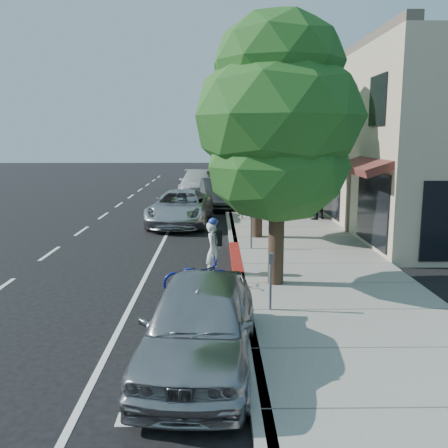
{
  "coord_description": "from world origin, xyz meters",
  "views": [
    {
      "loc": [
        -0.61,
        -14.34,
        3.87
      ],
      "look_at": [
        -0.39,
        -0.06,
        1.35
      ],
      "focal_mm": 40.0,
      "sensor_mm": 36.0,
      "label": 1
    }
  ],
  "objects_px": {
    "silver_suv": "(181,208)",
    "street_tree_3": "(242,118)",
    "cyclist": "(213,250)",
    "street_tree_2": "(248,118)",
    "white_pickup": "(197,183)",
    "street_tree_5": "(234,128)",
    "dark_sedan": "(219,193)",
    "street_tree_1": "(258,111)",
    "bicycle": "(197,276)",
    "near_car_a": "(200,323)",
    "dark_suv_far": "(218,177)",
    "pedestrian": "(316,199)",
    "street_tree_0": "(278,121)",
    "street_tree_4": "(237,126)"
  },
  "relations": [
    {
      "from": "street_tree_4",
      "to": "pedestrian",
      "type": "bearing_deg",
      "value": -78.05
    },
    {
      "from": "street_tree_0",
      "to": "street_tree_2",
      "type": "bearing_deg",
      "value": 90.0
    },
    {
      "from": "street_tree_1",
      "to": "street_tree_5",
      "type": "distance_m",
      "value": 24.0
    },
    {
      "from": "street_tree_2",
      "to": "dark_suv_far",
      "type": "distance_m",
      "value": 13.15
    },
    {
      "from": "street_tree_2",
      "to": "street_tree_4",
      "type": "distance_m",
      "value": 12.0
    },
    {
      "from": "street_tree_0",
      "to": "cyclist",
      "type": "relative_size",
      "value": 4.36
    },
    {
      "from": "bicycle",
      "to": "white_pickup",
      "type": "distance_m",
      "value": 21.06
    },
    {
      "from": "cyclist",
      "to": "dark_sedan",
      "type": "xyz_separation_m",
      "value": [
        0.2,
        13.69,
        0.03
      ]
    },
    {
      "from": "silver_suv",
      "to": "white_pickup",
      "type": "relative_size",
      "value": 0.98
    },
    {
      "from": "dark_suv_far",
      "to": "white_pickup",
      "type": "bearing_deg",
      "value": -110.09
    },
    {
      "from": "white_pickup",
      "to": "street_tree_0",
      "type": "bearing_deg",
      "value": -82.71
    },
    {
      "from": "street_tree_5",
      "to": "dark_suv_far",
      "type": "xyz_separation_m",
      "value": [
        -1.4,
        -5.5,
        -3.67
      ]
    },
    {
      "from": "street_tree_0",
      "to": "street_tree_4",
      "type": "height_order",
      "value": "street_tree_4"
    },
    {
      "from": "street_tree_2",
      "to": "cyclist",
      "type": "relative_size",
      "value": 4.8
    },
    {
      "from": "bicycle",
      "to": "near_car_a",
      "type": "xyz_separation_m",
      "value": [
        0.19,
        -4.04,
        0.32
      ]
    },
    {
      "from": "street_tree_0",
      "to": "dark_sedan",
      "type": "height_order",
      "value": "street_tree_0"
    },
    {
      "from": "street_tree_1",
      "to": "bicycle",
      "type": "xyz_separation_m",
      "value": [
        -1.99,
        -6.34,
        -4.33
      ]
    },
    {
      "from": "dark_suv_far",
      "to": "pedestrian",
      "type": "distance_m",
      "value": 15.19
    },
    {
      "from": "silver_suv",
      "to": "bicycle",
      "type": "bearing_deg",
      "value": -79.56
    },
    {
      "from": "street_tree_1",
      "to": "street_tree_0",
      "type": "bearing_deg",
      "value": -90.0
    },
    {
      "from": "dark_suv_far",
      "to": "street_tree_2",
      "type": "bearing_deg",
      "value": -83.26
    },
    {
      "from": "cyclist",
      "to": "silver_suv",
      "type": "distance_m",
      "value": 8.63
    },
    {
      "from": "street_tree_2",
      "to": "street_tree_4",
      "type": "height_order",
      "value": "street_tree_4"
    },
    {
      "from": "street_tree_3",
      "to": "cyclist",
      "type": "relative_size",
      "value": 5.0
    },
    {
      "from": "street_tree_3",
      "to": "white_pickup",
      "type": "height_order",
      "value": "street_tree_3"
    },
    {
      "from": "dark_sedan",
      "to": "white_pickup",
      "type": "bearing_deg",
      "value": 97.1
    },
    {
      "from": "street_tree_1",
      "to": "bicycle",
      "type": "relative_size",
      "value": 4.47
    },
    {
      "from": "dark_suv_far",
      "to": "dark_sedan",
      "type": "bearing_deg",
      "value": -89.66
    },
    {
      "from": "cyclist",
      "to": "dark_suv_far",
      "type": "xyz_separation_m",
      "value": [
        0.2,
        23.53,
        0.11
      ]
    },
    {
      "from": "bicycle",
      "to": "dark_suv_far",
      "type": "distance_m",
      "value": 24.85
    },
    {
      "from": "cyclist",
      "to": "street_tree_1",
      "type": "bearing_deg",
      "value": -3.52
    },
    {
      "from": "street_tree_2",
      "to": "white_pickup",
      "type": "xyz_separation_m",
      "value": [
        -2.81,
        8.71,
        -3.92
      ]
    },
    {
      "from": "street_tree_0",
      "to": "street_tree_1",
      "type": "bearing_deg",
      "value": 90.0
    },
    {
      "from": "street_tree_4",
      "to": "cyclist",
      "type": "relative_size",
      "value": 4.87
    },
    {
      "from": "silver_suv",
      "to": "street_tree_3",
      "type": "bearing_deg",
      "value": 74.02
    },
    {
      "from": "street_tree_1",
      "to": "bicycle",
      "type": "height_order",
      "value": "street_tree_1"
    },
    {
      "from": "street_tree_1",
      "to": "dark_sedan",
      "type": "relative_size",
      "value": 1.54
    },
    {
      "from": "street_tree_3",
      "to": "cyclist",
      "type": "bearing_deg",
      "value": -95.37
    },
    {
      "from": "street_tree_3",
      "to": "street_tree_5",
      "type": "relative_size",
      "value": 1.07
    },
    {
      "from": "silver_suv",
      "to": "near_car_a",
      "type": "xyz_separation_m",
      "value": [
        1.3,
        -13.85,
        0.01
      ]
    },
    {
      "from": "street_tree_3",
      "to": "white_pickup",
      "type": "xyz_separation_m",
      "value": [
        -2.81,
        2.71,
        -4.15
      ]
    },
    {
      "from": "street_tree_2",
      "to": "bicycle",
      "type": "relative_size",
      "value": 4.41
    },
    {
      "from": "street_tree_2",
      "to": "bicycle",
      "type": "bearing_deg",
      "value": -99.16
    },
    {
      "from": "pedestrian",
      "to": "white_pickup",
      "type": "bearing_deg",
      "value": -98.57
    },
    {
      "from": "cyclist",
      "to": "bicycle",
      "type": "distance_m",
      "value": 1.4
    },
    {
      "from": "street_tree_0",
      "to": "dark_suv_far",
      "type": "xyz_separation_m",
      "value": [
        -1.4,
        24.5,
        -3.34
      ]
    },
    {
      "from": "silver_suv",
      "to": "white_pickup",
      "type": "bearing_deg",
      "value": 92.53
    },
    {
      "from": "bicycle",
      "to": "dark_sedan",
      "type": "distance_m",
      "value": 15.01
    },
    {
      "from": "dark_sedan",
      "to": "street_tree_1",
      "type": "bearing_deg",
      "value": -86.86
    },
    {
      "from": "street_tree_4",
      "to": "near_car_a",
      "type": "bearing_deg",
      "value": -93.63
    }
  ]
}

